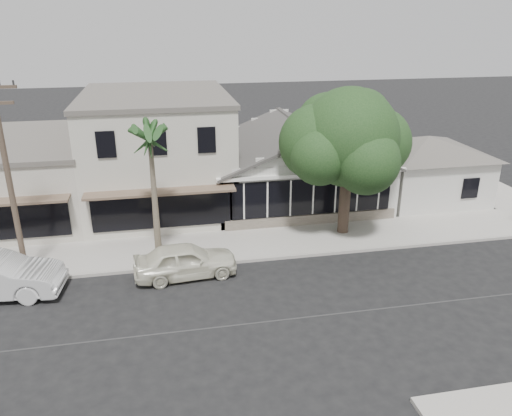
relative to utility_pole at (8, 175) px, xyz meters
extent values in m
plane|color=black|center=(9.00, -5.20, -4.79)|extent=(140.00, 140.00, 0.00)
cube|color=#9E9991|center=(1.00, 1.55, -4.71)|extent=(90.00, 3.50, 0.15)
cube|color=silver|center=(14.00, 7.30, -3.29)|extent=(10.00, 8.00, 3.00)
cube|color=black|center=(14.00, 3.24, -3.04)|extent=(8.80, 0.10, 2.00)
cube|color=#60564C|center=(14.00, 3.25, -4.44)|extent=(9.60, 0.18, 0.70)
cube|color=silver|center=(22.20, 6.30, -3.29)|extent=(6.00, 6.00, 3.00)
cube|color=beige|center=(6.00, 8.30, -1.54)|extent=(8.00, 10.00, 6.50)
cylinder|color=brown|center=(0.00, 0.00, -0.29)|extent=(0.24, 0.24, 9.00)
imported|color=silver|center=(6.88, -1.02, -4.02)|extent=(4.65, 2.19, 1.54)
cylinder|color=#47382B|center=(15.30, 1.96, -3.27)|extent=(0.57, 0.57, 3.04)
sphere|color=#183415|center=(15.30, 1.96, 0.44)|extent=(4.94, 4.94, 4.94)
sphere|color=#183415|center=(17.01, 2.53, -0.04)|extent=(3.61, 3.61, 3.61)
sphere|color=#183415|center=(13.78, 2.34, 0.15)|extent=(3.80, 3.80, 3.80)
sphere|color=#183415|center=(15.68, 0.54, -0.42)|extent=(3.23, 3.23, 3.23)
sphere|color=#183415|center=(14.73, 3.48, 0.72)|extent=(3.42, 3.42, 3.42)
sphere|color=#183415|center=(16.44, 3.29, 1.10)|extent=(3.04, 3.04, 3.04)
sphere|color=#183415|center=(13.59, 1.20, -0.23)|extent=(2.85, 2.85, 2.85)
cone|color=#726651|center=(5.72, 0.51, -1.90)|extent=(0.34, 0.34, 5.78)
camera|label=1|loc=(6.15, -20.87, 6.09)|focal=35.00mm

